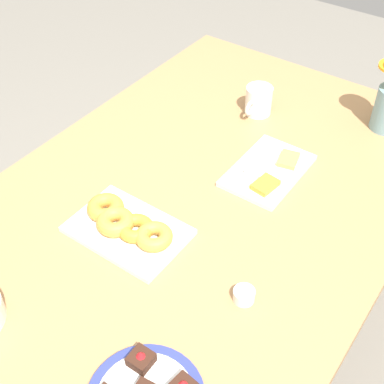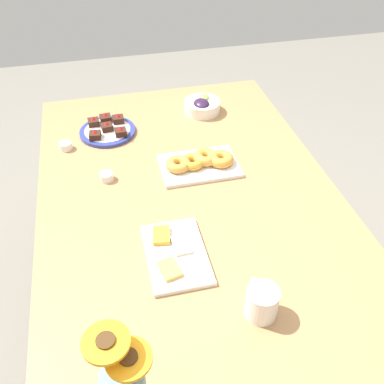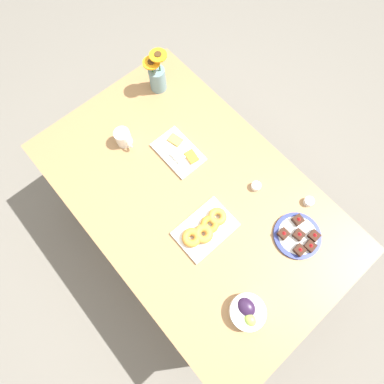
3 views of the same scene
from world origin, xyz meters
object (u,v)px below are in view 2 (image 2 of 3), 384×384
(cheese_platter, at_px, (175,253))
(dessert_plate, at_px, (107,130))
(croissant_platter, at_px, (200,162))
(dining_table, at_px, (192,220))
(jam_cup_honey, at_px, (66,146))
(coffee_mug, at_px, (262,302))
(jam_cup_berry, at_px, (106,176))
(grape_bowl, at_px, (202,106))

(cheese_platter, height_order, dessert_plate, dessert_plate)
(cheese_platter, xyz_separation_m, croissant_platter, (0.39, -0.17, 0.01))
(dining_table, xyz_separation_m, jam_cup_honey, (0.41, 0.40, 0.10))
(dining_table, xyz_separation_m, coffee_mug, (-0.45, -0.07, 0.13))
(coffee_mug, bearing_deg, jam_cup_berry, 27.91)
(coffee_mug, bearing_deg, jam_cup_honey, 28.80)
(grape_bowl, xyz_separation_m, jam_cup_honey, (-0.15, 0.58, -0.01))
(jam_cup_berry, bearing_deg, dining_table, -124.08)
(jam_cup_honey, bearing_deg, coffee_mug, -151.20)
(cheese_platter, xyz_separation_m, jam_cup_berry, (0.40, 0.16, 0.01))
(dining_table, distance_m, grape_bowl, 0.60)
(dining_table, relative_size, jam_cup_honey, 33.33)
(dining_table, distance_m, croissant_platter, 0.22)
(dining_table, height_order, jam_cup_honey, jam_cup_honey)
(jam_cup_berry, relative_size, dessert_plate, 0.21)
(coffee_mug, bearing_deg, dining_table, 8.86)
(grape_bowl, height_order, dessert_plate, grape_bowl)
(jam_cup_honey, bearing_deg, jam_cup_berry, -148.79)
(coffee_mug, bearing_deg, grape_bowl, -5.93)
(croissant_platter, bearing_deg, dessert_plate, 44.73)
(coffee_mug, height_order, croissant_platter, coffee_mug)
(jam_cup_berry, xyz_separation_m, dessert_plate, (0.30, -0.03, -0.00))
(cheese_platter, bearing_deg, croissant_platter, -23.71)
(cheese_platter, distance_m, jam_cup_berry, 0.43)
(croissant_platter, relative_size, jam_cup_berry, 5.83)
(jam_cup_honey, bearing_deg, croissant_platter, -116.08)
(cheese_platter, bearing_deg, coffee_mug, -143.89)
(dining_table, bearing_deg, grape_bowl, -17.48)
(coffee_mug, bearing_deg, croissant_platter, 0.04)
(jam_cup_honey, xyz_separation_m, jam_cup_berry, (-0.23, -0.14, 0.00))
(coffee_mug, height_order, cheese_platter, coffee_mug)
(jam_cup_berry, bearing_deg, coffee_mug, -152.09)
(coffee_mug, relative_size, dessert_plate, 0.52)
(grape_bowl, bearing_deg, cheese_platter, 160.33)
(croissant_platter, distance_m, dessert_plate, 0.44)
(dessert_plate, bearing_deg, cheese_platter, -169.11)
(grape_bowl, bearing_deg, dining_table, 162.52)
(coffee_mug, distance_m, grape_bowl, 1.02)
(croissant_platter, height_order, jam_cup_berry, croissant_platter)
(grape_bowl, height_order, cheese_platter, grape_bowl)
(dining_table, xyz_separation_m, jam_cup_berry, (0.18, 0.27, 0.10))
(grape_bowl, bearing_deg, jam_cup_honey, 104.97)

